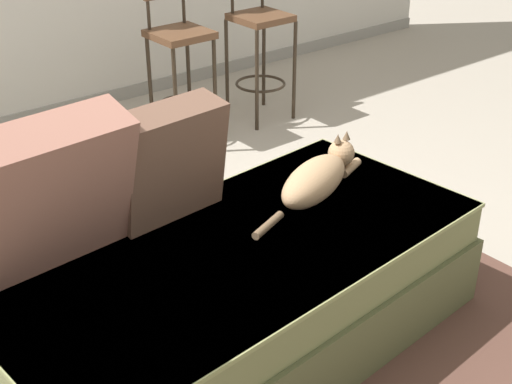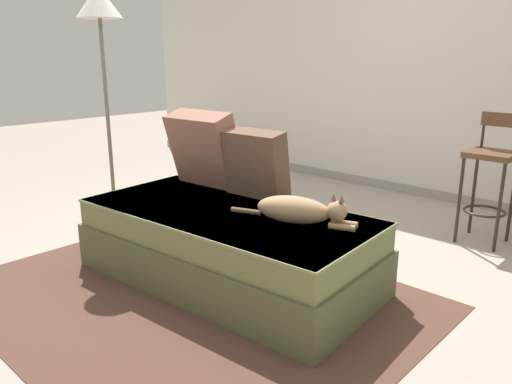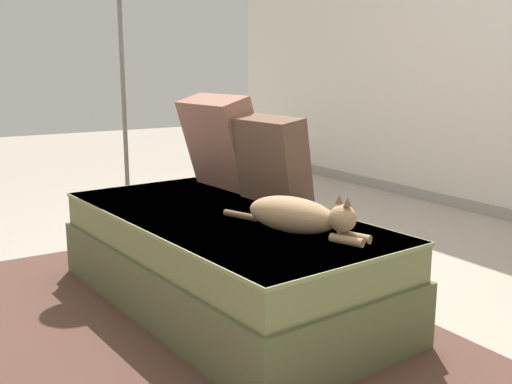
# 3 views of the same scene
# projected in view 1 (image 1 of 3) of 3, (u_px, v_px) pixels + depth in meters

# --- Properties ---
(ground_plane) EXTENTS (16.00, 16.00, 0.00)m
(ground_plane) POSITION_uv_depth(u_px,v_px,m) (183.00, 297.00, 2.97)
(ground_plane) COLOR #A89E8E
(ground_plane) RESTS_ON ground
(couch) EXTENTS (1.88, 1.01, 0.45)m
(couch) POSITION_uv_depth(u_px,v_px,m) (241.00, 297.00, 2.58)
(couch) COLOR brown
(couch) RESTS_ON ground
(throw_pillow_corner) EXTENTS (0.52, 0.35, 0.53)m
(throw_pillow_corner) POSITION_uv_depth(u_px,v_px,m) (53.00, 192.00, 2.27)
(throw_pillow_corner) COLOR #936051
(throw_pillow_corner) RESTS_ON couch
(throw_pillow_middle) EXTENTS (0.44, 0.24, 0.44)m
(throw_pillow_middle) POSITION_uv_depth(u_px,v_px,m) (168.00, 162.00, 2.56)
(throw_pillow_middle) COLOR brown
(throw_pillow_middle) RESTS_ON couch
(cat) EXTENTS (0.73, 0.32, 0.19)m
(cat) POSITION_uv_depth(u_px,v_px,m) (318.00, 178.00, 2.77)
(cat) COLOR tan
(cat) RESTS_ON couch
(bar_stool_near_window) EXTENTS (0.32, 0.32, 0.95)m
(bar_stool_near_window) POSITION_uv_depth(u_px,v_px,m) (179.00, 53.00, 4.15)
(bar_stool_near_window) COLOR #2D2319
(bar_stool_near_window) RESTS_ON ground
(bar_stool_by_doorway) EXTENTS (0.33, 0.33, 0.92)m
(bar_stool_by_doorway) POSITION_uv_depth(u_px,v_px,m) (259.00, 38.00, 4.49)
(bar_stool_by_doorway) COLOR #2D2319
(bar_stool_by_doorway) RESTS_ON ground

